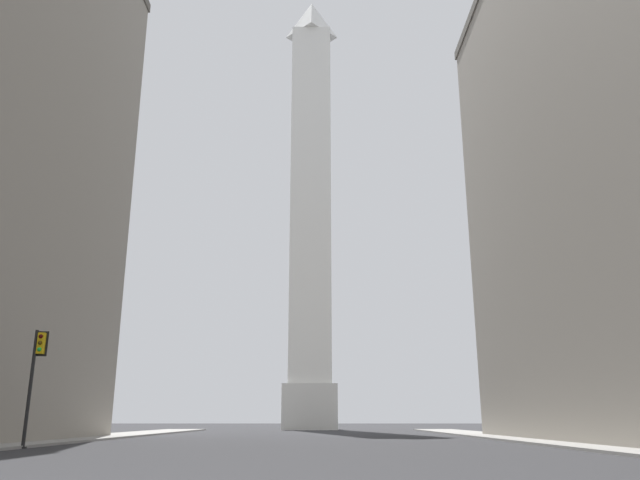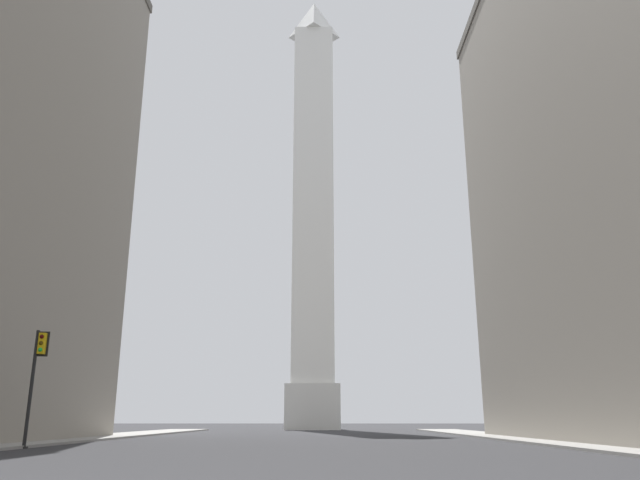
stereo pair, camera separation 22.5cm
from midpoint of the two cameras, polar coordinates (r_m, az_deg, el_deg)
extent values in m
cube|color=gray|center=(36.91, 24.85, -16.77)|extent=(5.00, 102.94, 0.15)
cube|color=silver|center=(88.79, -0.58, -15.02)|extent=(7.46, 7.46, 6.00)
cube|color=white|center=(94.45, -0.53, 3.94)|extent=(5.97, 5.97, 55.38)
pyramid|color=white|center=(108.98, -0.48, 19.43)|extent=(5.97, 5.97, 6.57)
cylinder|color=black|center=(36.45, -24.74, -12.19)|extent=(0.18, 0.18, 5.99)
cylinder|color=#262626|center=(36.44, -25.29, -16.78)|extent=(0.40, 0.40, 0.10)
cube|color=#E5B20F|center=(36.50, -23.90, -8.65)|extent=(0.38, 0.38, 1.10)
cube|color=black|center=(36.67, -23.82, -8.68)|extent=(0.58, 0.09, 1.32)
sphere|color=#410907|center=(36.36, -23.93, -8.08)|extent=(0.22, 0.22, 0.22)
sphere|color=#483506|center=(36.32, -23.99, -8.61)|extent=(0.22, 0.22, 0.22)
sphere|color=green|center=(36.28, -24.05, -9.14)|extent=(0.22, 0.22, 0.22)
camera|label=1|loc=(0.11, -89.91, -0.02)|focal=35.00mm
camera|label=2|loc=(0.11, 90.09, 0.02)|focal=35.00mm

